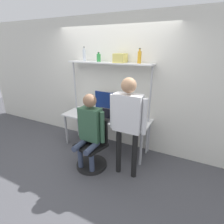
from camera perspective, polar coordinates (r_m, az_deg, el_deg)
name	(u,v)px	position (r m, az deg, el deg)	size (l,w,h in m)	color
ground_plane	(98,154)	(3.75, -4.54, -13.62)	(12.00, 12.00, 0.00)	#4C4C51
wall_back	(113,84)	(3.77, 0.28, 9.07)	(8.00, 0.06, 2.70)	silver
desk	(106,120)	(3.69, -2.13, -2.66)	(1.88, 0.63, 0.72)	white
shelf_unit	(109,75)	(3.57, -1.05, 11.91)	(1.78, 0.29, 1.82)	white
monitor	(106,102)	(3.74, -2.08, 3.34)	(0.52, 0.22, 0.50)	#B7B7BC
laptop	(106,116)	(3.53, -2.07, -1.40)	(0.30, 0.21, 0.21)	#333338
cell_phone	(117,122)	(3.39, 1.52, -3.43)	(0.07, 0.15, 0.01)	#264C8C
office_chair	(93,152)	(3.32, -6.28, -12.90)	(0.56, 0.56, 0.91)	black
person_seated	(90,127)	(3.03, -7.30, -4.77)	(0.53, 0.47, 1.39)	#38425B
person_standing	(128,116)	(2.72, 5.14, -1.46)	(0.61, 0.23, 1.69)	black
bottle_green	(99,58)	(3.65, -4.36, 17.29)	(0.08, 0.08, 0.18)	#2D8C3F
bottle_clear	(84,55)	(3.83, -9.02, 17.90)	(0.06, 0.06, 0.28)	silver
bottle_amber	(139,57)	(3.29, 8.96, 17.31)	(0.07, 0.07, 0.26)	gold
storage_box	(120,58)	(3.43, 2.68, 17.19)	(0.21, 0.23, 0.16)	#DBCC66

